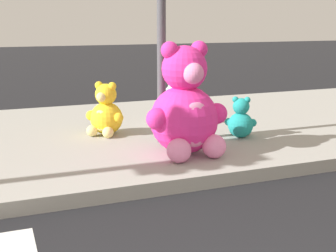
# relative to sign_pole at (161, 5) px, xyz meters

# --- Properties ---
(sidewalk) EXTENTS (28.00, 4.40, 0.15)m
(sidewalk) POSITION_rel_sign_pole_xyz_m (-1.00, 0.80, -1.77)
(sidewalk) COLOR #9E9B93
(sidewalk) RESTS_ON ground_plane
(sign_pole) EXTENTS (0.56, 0.11, 3.20)m
(sign_pole) POSITION_rel_sign_pole_xyz_m (0.00, 0.00, 0.00)
(sign_pole) COLOR #4C4C51
(sign_pole) RESTS_ON sidewalk
(plush_pink_large) EXTENTS (1.00, 0.88, 1.30)m
(plush_pink_large) POSITION_rel_sign_pole_xyz_m (0.07, -0.59, -1.18)
(plush_pink_large) COLOR #F22D93
(plush_pink_large) RESTS_ON sidewalk
(plush_yellow) EXTENTS (0.51, 0.52, 0.72)m
(plush_yellow) POSITION_rel_sign_pole_xyz_m (-0.57, 0.65, -1.41)
(plush_yellow) COLOR yellow
(plush_yellow) RESTS_ON sidewalk
(plush_white) EXTENTS (0.47, 0.52, 0.68)m
(plush_white) POSITION_rel_sign_pole_xyz_m (0.52, 0.85, -1.43)
(plush_white) COLOR white
(plush_white) RESTS_ON sidewalk
(plush_teal) EXTENTS (0.38, 0.40, 0.55)m
(plush_teal) POSITION_rel_sign_pole_xyz_m (1.07, -0.14, -1.48)
(plush_teal) COLOR teal
(plush_teal) RESTS_ON sidewalk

